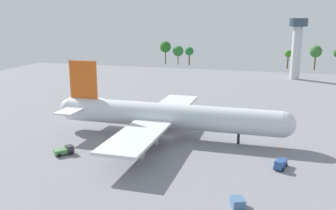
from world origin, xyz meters
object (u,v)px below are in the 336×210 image
cargo_container_aft (238,203)px  control_tower (297,42)px  fuel_truck (280,164)px  safety_cone_nose (280,148)px  catering_truck (65,150)px  cargo_airplane (167,116)px

cargo_container_aft → control_tower: control_tower is taller
fuel_truck → control_tower: bearing=86.8°
fuel_truck → safety_cone_nose: bearing=90.1°
cargo_container_aft → control_tower: 146.04m
fuel_truck → catering_truck: bearing=-173.5°
catering_truck → cargo_airplane: bearing=44.3°
safety_cone_nose → control_tower: 114.02m
fuel_truck → safety_cone_nose: fuel_truck is taller
catering_truck → safety_cone_nose: (50.01, 17.79, -0.66)m
safety_cone_nose → fuel_truck: bearing=-89.9°
safety_cone_nose → cargo_airplane: bearing=176.6°
cargo_airplane → control_tower: bearing=71.5°
catering_truck → safety_cone_nose: 53.08m
cargo_airplane → control_tower: size_ratio=2.13×
cargo_container_aft → safety_cone_nose: size_ratio=4.26×
safety_cone_nose → control_tower: control_tower is taller
fuel_truck → control_tower: size_ratio=0.17×
cargo_airplane → safety_cone_nose: 30.49m
cargo_container_aft → safety_cone_nose: (7.20, 31.93, -0.45)m
cargo_airplane → fuel_truck: 33.36m
fuel_truck → cargo_airplane: bearing=155.1°
cargo_airplane → cargo_container_aft: bearing=-56.0°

